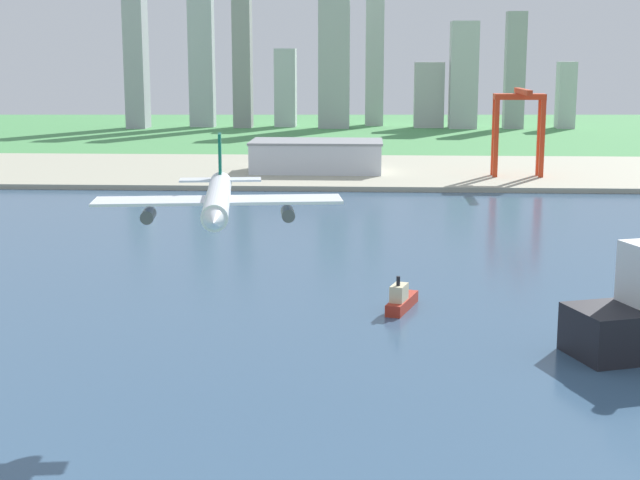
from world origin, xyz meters
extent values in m
plane|color=#4B9351|center=(0.00, 300.00, 0.00)|extent=(2400.00, 2400.00, 0.00)
cube|color=#385675|center=(0.00, 240.00, 0.07)|extent=(840.00, 360.00, 0.15)
cube|color=#AAA891|center=(0.00, 490.00, 1.25)|extent=(840.00, 140.00, 2.50)
cylinder|color=white|center=(-21.00, 145.77, 38.11)|extent=(9.35, 40.49, 4.12)
cone|color=white|center=(-18.16, 124.16, 38.11)|extent=(4.48, 5.01, 3.92)
cube|color=white|center=(-21.26, 147.77, 37.49)|extent=(43.00, 14.30, 0.50)
cube|color=#0C5947|center=(-23.37, 163.75, 42.64)|extent=(1.13, 4.86, 9.90)
cube|color=white|center=(-23.37, 163.75, 38.93)|extent=(15.64, 6.38, 0.36)
cylinder|color=#4C4F54|center=(-9.39, 148.11, 35.22)|extent=(2.98, 5.89, 2.27)
cylinder|color=#4C4F54|center=(-32.82, 145.03, 35.22)|extent=(2.98, 5.89, 2.27)
cube|color=#B22D1E|center=(12.94, 216.01, 1.58)|extent=(8.76, 17.67, 2.85)
cube|color=beige|center=(12.05, 213.12, 5.01)|extent=(4.90, 6.90, 4.02)
cylinder|color=black|center=(11.79, 212.30, 8.16)|extent=(0.92, 0.92, 2.28)
cube|color=red|center=(66.88, 458.95, 21.48)|extent=(2.20, 2.20, 37.97)
cube|color=red|center=(89.37, 458.95, 21.48)|extent=(2.20, 2.20, 37.97)
cube|color=red|center=(66.88, 466.95, 21.48)|extent=(2.20, 2.20, 37.97)
cube|color=red|center=(89.37, 466.95, 21.48)|extent=(2.20, 2.20, 37.97)
cube|color=red|center=(78.12, 462.95, 41.87)|extent=(24.89, 10.00, 2.80)
cube|color=red|center=(78.12, 452.89, 44.67)|extent=(2.60, 40.22, 2.60)
cube|color=silver|center=(-22.75, 477.84, 9.92)|extent=(66.76, 36.88, 14.84)
cube|color=gray|center=(-22.75, 477.84, 17.94)|extent=(68.09, 37.62, 1.20)
cube|color=#A5A4B1|center=(-195.21, 801.62, 54.90)|extent=(16.72, 24.02, 109.80)
cube|color=#AEB2BB|center=(-141.91, 818.26, 67.64)|extent=(21.07, 15.13, 135.28)
cube|color=gray|center=(-105.23, 811.52, 65.87)|extent=(15.41, 18.95, 131.74)
cube|color=silver|center=(-69.45, 825.24, 33.77)|extent=(18.40, 19.89, 67.54)
cube|color=#A8AAAE|center=(-26.19, 807.89, 62.92)|extent=(26.39, 18.20, 125.84)
cube|color=#B5B9B8|center=(8.54, 844.64, 64.92)|extent=(16.07, 20.52, 129.84)
cube|color=#B0ADB0|center=(55.68, 818.79, 28.03)|extent=(25.38, 16.97, 56.07)
cube|color=#B5B8BA|center=(84.36, 812.55, 45.10)|extent=(23.24, 22.77, 90.20)
cube|color=#9DA2A1|center=(127.41, 811.46, 49.01)|extent=(16.51, 14.81, 98.03)
cube|color=#B9BEBE|center=(172.58, 817.78, 28.25)|extent=(14.62, 18.54, 56.50)
camera|label=1|loc=(4.42, -10.86, 61.85)|focal=53.06mm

